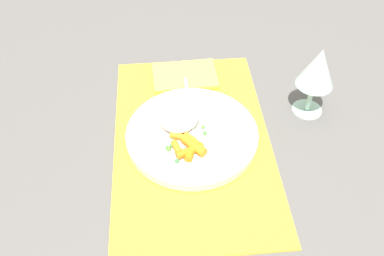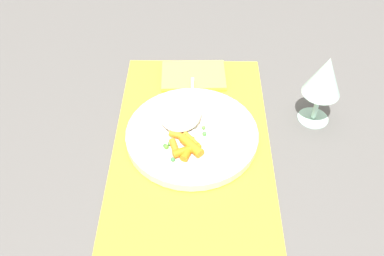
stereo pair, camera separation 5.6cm
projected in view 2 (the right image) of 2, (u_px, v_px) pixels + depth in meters
name	position (u px, v px, depth m)	size (l,w,h in m)	color
ground_plane	(192.00, 140.00, 0.81)	(2.40, 2.40, 0.00)	#565451
placemat	(192.00, 139.00, 0.81)	(0.50, 0.30, 0.01)	gold
plate	(192.00, 135.00, 0.80)	(0.25, 0.25, 0.02)	silver
rice_mound	(180.00, 112.00, 0.81)	(0.11, 0.08, 0.03)	beige
carrot_portion	(187.00, 146.00, 0.76)	(0.07, 0.07, 0.02)	orange
pea_scatter	(181.00, 142.00, 0.77)	(0.09, 0.08, 0.01)	#408D44
fork	(192.00, 119.00, 0.81)	(0.20, 0.02, 0.01)	silver
wine_glass	(325.00, 78.00, 0.77)	(0.07, 0.07, 0.15)	#B2E0CC
napkin	(193.00, 75.00, 0.93)	(0.10, 0.14, 0.01)	#EAE54C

